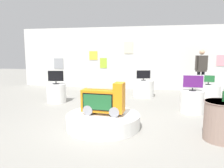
% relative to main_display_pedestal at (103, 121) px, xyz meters
% --- Properties ---
extents(ground_plane, '(30.00, 30.00, 0.00)m').
position_rel_main_display_pedestal_xyz_m(ground_plane, '(0.04, 0.22, -0.16)').
color(ground_plane, gray).
extents(back_wall_display, '(11.34, 0.13, 2.88)m').
position_rel_main_display_pedestal_xyz_m(back_wall_display, '(0.05, 5.56, 1.28)').
color(back_wall_display, silver).
rests_on(back_wall_display, ground).
extents(main_display_pedestal, '(1.68, 1.68, 0.31)m').
position_rel_main_display_pedestal_xyz_m(main_display_pedestal, '(0.00, 0.00, 0.00)').
color(main_display_pedestal, silver).
rests_on(main_display_pedestal, ground).
extents(novelty_firetruck_tv, '(0.97, 0.43, 0.74)m').
position_rel_main_display_pedestal_xyz_m(novelty_firetruck_tv, '(0.02, -0.01, 0.45)').
color(novelty_firetruck_tv, gray).
rests_on(novelty_firetruck_tv, main_display_pedestal).
extents(display_pedestal_left_rear, '(0.78, 0.78, 0.64)m').
position_rel_main_display_pedestal_xyz_m(display_pedestal_left_rear, '(2.82, 3.06, 0.16)').
color(display_pedestal_left_rear, silver).
rests_on(display_pedestal_left_rear, ground).
extents(tv_on_left_rear, '(0.39, 0.18, 0.33)m').
position_rel_main_display_pedestal_xyz_m(tv_on_left_rear, '(2.82, 3.06, 0.66)').
color(tv_on_left_rear, black).
rests_on(tv_on_left_rear, display_pedestal_left_rear).
extents(display_pedestal_center_rear, '(0.81, 0.81, 0.64)m').
position_rel_main_display_pedestal_xyz_m(display_pedestal_center_rear, '(0.62, 3.73, 0.16)').
color(display_pedestal_center_rear, silver).
rests_on(display_pedestal_center_rear, ground).
extents(tv_on_center_rear, '(0.52, 0.20, 0.39)m').
position_rel_main_display_pedestal_xyz_m(tv_on_center_rear, '(0.62, 3.73, 0.69)').
color(tv_on_center_rear, black).
rests_on(tv_on_center_rear, display_pedestal_center_rear).
extents(display_pedestal_right_rear, '(0.64, 0.64, 0.64)m').
position_rel_main_display_pedestal_xyz_m(display_pedestal_right_rear, '(2.14, 1.73, 0.16)').
color(display_pedestal_right_rear, silver).
rests_on(display_pedestal_right_rear, ground).
extents(tv_on_right_rear, '(0.57, 0.19, 0.45)m').
position_rel_main_display_pedestal_xyz_m(tv_on_right_rear, '(2.14, 1.73, 0.73)').
color(tv_on_right_rear, black).
rests_on(tv_on_right_rear, display_pedestal_right_rear).
extents(display_pedestal_far_right, '(0.66, 0.66, 0.64)m').
position_rel_main_display_pedestal_xyz_m(display_pedestal_far_right, '(-2.22, 2.13, 0.16)').
color(display_pedestal_far_right, silver).
rests_on(display_pedestal_far_right, ground).
extents(tv_on_far_right, '(0.51, 0.22, 0.45)m').
position_rel_main_display_pedestal_xyz_m(tv_on_far_right, '(-2.22, 2.12, 0.72)').
color(tv_on_far_right, black).
rests_on(tv_on_far_right, display_pedestal_far_right).
extents(side_table_round, '(0.71, 0.71, 0.78)m').
position_rel_main_display_pedestal_xyz_m(side_table_round, '(2.45, -0.22, 0.24)').
color(side_table_round, gray).
rests_on(side_table_round, ground).
extents(bottle_on_side_table, '(0.07, 0.07, 0.27)m').
position_rel_main_display_pedestal_xyz_m(bottle_on_side_table, '(2.45, -0.20, 0.73)').
color(bottle_on_side_table, '#195926').
rests_on(bottle_on_side_table, side_table_round).
extents(shopper_browsing_near_truck, '(0.51, 0.35, 1.81)m').
position_rel_main_display_pedestal_xyz_m(shopper_browsing_near_truck, '(2.83, 4.59, 0.91)').
color(shopper_browsing_near_truck, black).
rests_on(shopper_browsing_near_truck, ground).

